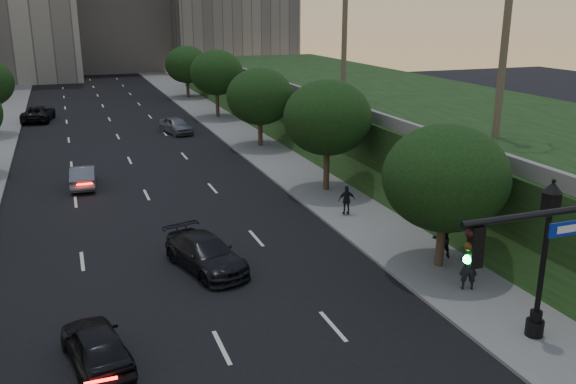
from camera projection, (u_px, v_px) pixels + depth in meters
name	position (u px, v px, depth m)	size (l,w,h in m)	color
road_surface	(133.00, 167.00, 42.41)	(16.00, 140.00, 0.02)	black
sidewalk_right	(272.00, 154.00, 45.78)	(4.50, 140.00, 0.15)	slate
embankment	(423.00, 124.00, 47.31)	(18.00, 90.00, 4.00)	black
parapet_wall	(323.00, 99.00, 43.81)	(0.35, 90.00, 0.70)	slate
tree_right_a	(445.00, 178.00, 24.90)	(5.20, 5.20, 6.24)	#38281C
tree_right_b	(327.00, 118.00, 35.52)	(5.20, 5.20, 6.74)	#38281C
tree_right_c	(260.00, 97.00, 47.33)	(5.20, 5.20, 6.24)	#38281C
tree_right_d	(216.00, 73.00, 59.75)	(5.20, 5.20, 6.74)	#38281C
tree_right_e	(187.00, 65.00, 73.36)	(5.20, 5.20, 6.24)	#38281C
street_lamp	(542.00, 267.00, 19.76)	(0.64, 0.64, 5.62)	black
sedan_near_left	(96.00, 345.00, 18.86)	(1.63, 4.05, 1.38)	black
sedan_mid_left	(83.00, 176.00, 37.62)	(1.44, 4.13, 1.36)	slate
sedan_far_left	(38.00, 113.00, 59.24)	(2.51, 5.45, 1.52)	black
sedan_near_right	(206.00, 253.00, 25.80)	(1.99, 4.90, 1.42)	black
sedan_far_right	(176.00, 125.00, 53.47)	(1.72, 4.28, 1.46)	slate
pedestrian_a	(468.00, 266.00, 23.54)	(0.70, 0.46, 1.92)	black
pedestrian_b	(441.00, 238.00, 26.54)	(0.90, 0.70, 1.86)	black
pedestrian_c	(347.00, 200.00, 32.17)	(0.92, 0.38, 1.57)	black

